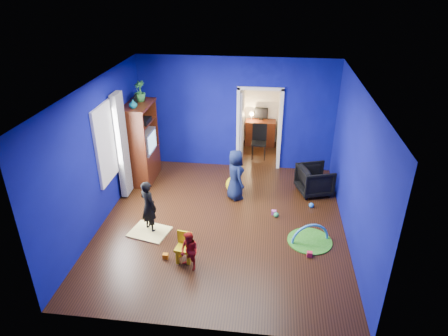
# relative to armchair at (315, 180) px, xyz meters

# --- Properties ---
(floor) EXTENTS (5.00, 5.50, 0.01)m
(floor) POSITION_rel_armchair_xyz_m (-1.99, -1.53, -0.34)
(floor) COLOR black
(floor) RESTS_ON ground
(ceiling) EXTENTS (5.00, 5.50, 0.01)m
(ceiling) POSITION_rel_armchair_xyz_m (-1.99, -1.53, 2.56)
(ceiling) COLOR white
(ceiling) RESTS_ON wall_back
(wall_back) EXTENTS (5.00, 0.02, 2.90)m
(wall_back) POSITION_rel_armchair_xyz_m (-1.99, 1.22, 1.11)
(wall_back) COLOR #090B69
(wall_back) RESTS_ON floor
(wall_front) EXTENTS (5.00, 0.02, 2.90)m
(wall_front) POSITION_rel_armchair_xyz_m (-1.99, -4.28, 1.11)
(wall_front) COLOR #090B69
(wall_front) RESTS_ON floor
(wall_left) EXTENTS (0.02, 5.50, 2.90)m
(wall_left) POSITION_rel_armchair_xyz_m (-4.49, -1.53, 1.11)
(wall_left) COLOR #090B69
(wall_left) RESTS_ON floor
(wall_right) EXTENTS (0.02, 5.50, 2.90)m
(wall_right) POSITION_rel_armchair_xyz_m (0.51, -1.53, 1.11)
(wall_right) COLOR #090B69
(wall_right) RESTS_ON floor
(alcove) EXTENTS (1.00, 1.75, 2.50)m
(alcove) POSITION_rel_armchair_xyz_m (-1.39, 2.10, 0.91)
(alcove) COLOR silver
(alcove) RESTS_ON floor
(armchair) EXTENTS (0.93, 0.92, 0.68)m
(armchair) POSITION_rel_armchair_xyz_m (0.00, 0.00, 0.00)
(armchair) COLOR black
(armchair) RESTS_ON floor
(child_black) EXTENTS (0.49, 0.45, 1.12)m
(child_black) POSITION_rel_armchair_xyz_m (-3.42, -1.94, 0.22)
(child_black) COLOR black
(child_black) RESTS_ON floor
(child_navy) EXTENTS (0.61, 0.69, 1.19)m
(child_navy) POSITION_rel_armchair_xyz_m (-1.83, -0.46, 0.26)
(child_navy) COLOR #0F1537
(child_navy) RESTS_ON floor
(toddler_red) EXTENTS (0.46, 0.44, 0.75)m
(toddler_red) POSITION_rel_armchair_xyz_m (-2.39, -2.98, 0.04)
(toddler_red) COLOR red
(toddler_red) RESTS_ON floor
(vase) EXTENTS (0.22, 0.22, 0.20)m
(vase) POSITION_rel_armchair_xyz_m (-4.19, -0.10, 1.72)
(vase) COLOR #0D5B6B
(vase) RESTS_ON tv_armoire
(potted_plant) EXTENTS (0.35, 0.35, 0.48)m
(potted_plant) POSITION_rel_armchair_xyz_m (-4.19, 0.42, 1.86)
(potted_plant) COLOR #308436
(potted_plant) RESTS_ON tv_armoire
(tv_armoire) EXTENTS (0.58, 1.14, 1.96)m
(tv_armoire) POSITION_rel_armchair_xyz_m (-4.19, 0.20, 0.64)
(tv_armoire) COLOR #3F110A
(tv_armoire) RESTS_ON floor
(crt_tv) EXTENTS (0.46, 0.70, 0.54)m
(crt_tv) POSITION_rel_armchair_xyz_m (-4.15, 0.20, 0.68)
(crt_tv) COLOR silver
(crt_tv) RESTS_ON tv_armoire
(yellow_blanket) EXTENTS (0.87, 0.76, 0.03)m
(yellow_blanket) POSITION_rel_armchair_xyz_m (-3.42, -2.04, -0.32)
(yellow_blanket) COLOR #F2E07A
(yellow_blanket) RESTS_ON floor
(hopper_ball) EXTENTS (0.40, 0.40, 0.40)m
(hopper_ball) POSITION_rel_armchair_xyz_m (-1.88, -0.21, -0.14)
(hopper_ball) COLOR yellow
(hopper_ball) RESTS_ON floor
(kid_chair) EXTENTS (0.32, 0.32, 0.50)m
(kid_chair) POSITION_rel_armchair_xyz_m (-2.54, -2.78, -0.09)
(kid_chair) COLOR yellow
(kid_chair) RESTS_ON floor
(play_mat) EXTENTS (0.86, 0.86, 0.02)m
(play_mat) POSITION_rel_armchair_xyz_m (-0.22, -1.94, -0.33)
(play_mat) COLOR green
(play_mat) RESTS_ON floor
(toy_arch) EXTENTS (0.75, 0.30, 0.78)m
(toy_arch) POSITION_rel_armchair_xyz_m (-0.22, -1.94, -0.32)
(toy_arch) COLOR #3F8CD8
(toy_arch) RESTS_ON floor
(window_left) EXTENTS (0.03, 0.95, 1.55)m
(window_left) POSITION_rel_armchair_xyz_m (-4.47, -1.18, 1.21)
(window_left) COLOR white
(window_left) RESTS_ON wall_left
(curtain) EXTENTS (0.14, 0.42, 2.40)m
(curtain) POSITION_rel_armchair_xyz_m (-4.36, -0.63, 0.91)
(curtain) COLOR slate
(curtain) RESTS_ON floor
(doorway) EXTENTS (1.16, 0.10, 2.10)m
(doorway) POSITION_rel_armchair_xyz_m (-1.39, 1.22, 0.71)
(doorway) COLOR white
(doorway) RESTS_ON floor
(study_desk) EXTENTS (0.88, 0.44, 0.75)m
(study_desk) POSITION_rel_armchair_xyz_m (-1.39, 2.73, 0.04)
(study_desk) COLOR #3D140A
(study_desk) RESTS_ON floor
(desk_monitor) EXTENTS (0.40, 0.05, 0.32)m
(desk_monitor) POSITION_rel_armchair_xyz_m (-1.39, 2.85, 0.61)
(desk_monitor) COLOR black
(desk_monitor) RESTS_ON study_desk
(desk_lamp) EXTENTS (0.14, 0.14, 0.14)m
(desk_lamp) POSITION_rel_armchair_xyz_m (-1.67, 2.79, 0.59)
(desk_lamp) COLOR #FFD88C
(desk_lamp) RESTS_ON study_desk
(folding_chair) EXTENTS (0.40, 0.40, 0.92)m
(folding_chair) POSITION_rel_armchair_xyz_m (-1.39, 1.77, 0.12)
(folding_chair) COLOR black
(folding_chair) RESTS_ON floor
(book_shelf) EXTENTS (0.88, 0.24, 0.04)m
(book_shelf) POSITION_rel_armchair_xyz_m (-1.39, 2.84, 1.68)
(book_shelf) COLOR white
(book_shelf) RESTS_ON study_desk
(toy_0) EXTENTS (0.10, 0.08, 0.10)m
(toy_0) POSITION_rel_armchair_xyz_m (-0.25, -2.40, -0.29)
(toy_0) COLOR #F02844
(toy_0) RESTS_ON floor
(toy_1) EXTENTS (0.11, 0.11, 0.11)m
(toy_1) POSITION_rel_armchair_xyz_m (-0.10, -0.68, -0.28)
(toy_1) COLOR #2780E1
(toy_1) RESTS_ON floor
(toy_2) EXTENTS (0.10, 0.08, 0.10)m
(toy_2) POSITION_rel_armchair_xyz_m (-2.89, -2.78, -0.29)
(toy_2) COLOR orange
(toy_2) RESTS_ON floor
(toy_3) EXTENTS (0.11, 0.11, 0.11)m
(toy_3) POSITION_rel_armchair_xyz_m (-0.88, -1.16, -0.28)
(toy_3) COLOR green
(toy_3) RESTS_ON floor
(toy_4) EXTENTS (0.10, 0.08, 0.10)m
(toy_4) POSITION_rel_armchair_xyz_m (-0.93, -1.07, -0.29)
(toy_4) COLOR #C74AA6
(toy_4) RESTS_ON floor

